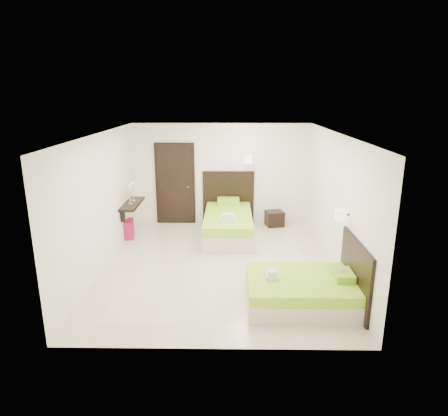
{
  "coord_description": "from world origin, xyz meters",
  "views": [
    {
      "loc": [
        0.21,
        -7.38,
        3.3
      ],
      "look_at": [
        0.1,
        0.3,
        1.1
      ],
      "focal_mm": 32.0,
      "sensor_mm": 36.0,
      "label": 1
    }
  ],
  "objects_px": {
    "nightstand": "(274,218)",
    "ottoman": "(124,229)",
    "bed_double": "(305,289)",
    "bed_single": "(228,223)"
  },
  "relations": [
    {
      "from": "ottoman",
      "to": "nightstand",
      "type": "bearing_deg",
      "value": 14.71
    },
    {
      "from": "bed_double",
      "to": "ottoman",
      "type": "relative_size",
      "value": 4.06
    },
    {
      "from": "nightstand",
      "to": "ottoman",
      "type": "bearing_deg",
      "value": -177.61
    },
    {
      "from": "bed_single",
      "to": "bed_double",
      "type": "bearing_deg",
      "value": -68.71
    },
    {
      "from": "bed_single",
      "to": "nightstand",
      "type": "relative_size",
      "value": 5.11
    },
    {
      "from": "bed_double",
      "to": "nightstand",
      "type": "height_order",
      "value": "bed_double"
    },
    {
      "from": "bed_single",
      "to": "bed_double",
      "type": "relative_size",
      "value": 1.27
    },
    {
      "from": "nightstand",
      "to": "ottoman",
      "type": "distance_m",
      "value": 3.78
    },
    {
      "from": "bed_single",
      "to": "nightstand",
      "type": "xyz_separation_m",
      "value": [
        1.2,
        0.77,
        -0.14
      ]
    },
    {
      "from": "bed_single",
      "to": "nightstand",
      "type": "distance_m",
      "value": 1.43
    }
  ]
}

